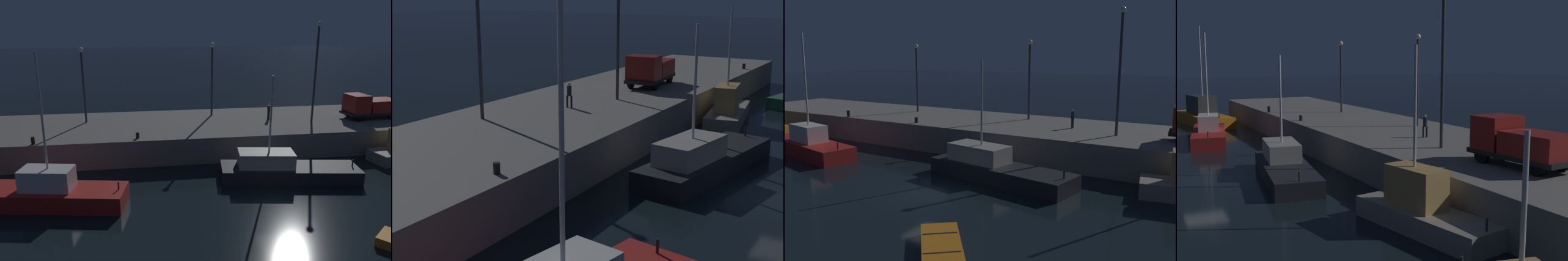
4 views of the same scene
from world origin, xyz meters
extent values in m
plane|color=black|center=(0.00, 0.00, 0.00)|extent=(320.00, 320.00, 0.00)
cube|color=gray|center=(0.00, 13.89, 1.11)|extent=(67.20, 10.64, 2.23)
cube|color=#232328|center=(2.29, 4.55, 0.51)|extent=(10.40, 4.31, 1.02)
cube|color=#ADA899|center=(0.53, 4.83, 1.59)|extent=(4.31, 2.62, 1.13)
cylinder|color=silver|center=(0.74, 4.79, 4.95)|extent=(0.14, 0.14, 5.59)
cylinder|color=#262626|center=(6.88, 3.82, 1.27)|extent=(0.10, 0.10, 0.50)
cube|color=red|center=(-14.45, 2.79, 0.57)|extent=(10.06, 4.48, 1.14)
cube|color=silver|center=(-14.48, 2.80, 1.82)|extent=(3.45, 2.26, 1.36)
cylinder|color=silver|center=(-14.39, 2.78, 6.11)|extent=(0.14, 0.14, 7.22)
cylinder|color=#262626|center=(-10.06, 1.98, 1.39)|extent=(0.10, 0.10, 0.50)
cube|color=orange|center=(5.26, -5.77, 0.26)|extent=(3.88, 4.20, 0.52)
cube|color=olive|center=(5.84, -6.47, 0.54)|extent=(1.17, 1.00, 0.04)
cube|color=olive|center=(4.68, -5.08, 0.54)|extent=(1.17, 1.00, 0.04)
cylinder|color=#38383D|center=(-13.49, 15.35, 5.48)|extent=(0.20, 0.20, 6.51)
sphere|color=#F9EFCC|center=(-13.49, 15.35, 8.91)|extent=(0.44, 0.44, 0.44)
cylinder|color=#38383D|center=(-1.32, 16.44, 5.60)|extent=(0.20, 0.20, 6.75)
sphere|color=#F9EFCC|center=(-1.32, 16.44, 9.16)|extent=(0.44, 0.44, 0.44)
cylinder|color=#38383D|center=(7.57, 12.53, 6.60)|extent=(0.20, 0.20, 8.75)
sphere|color=#F9EFCC|center=(7.57, 12.53, 11.16)|extent=(0.44, 0.44, 0.44)
cylinder|color=black|center=(3.76, 14.00, 2.59)|extent=(0.12, 0.12, 0.74)
cylinder|color=black|center=(3.78, 13.71, 2.59)|extent=(0.12, 0.12, 0.74)
cylinder|color=#1E2333|center=(3.77, 13.86, 3.27)|extent=(0.30, 0.30, 0.61)
sphere|color=beige|center=(3.77, 13.86, 3.68)|extent=(0.18, 0.18, 0.18)
cylinder|color=black|center=(-8.76, 9.47, 2.46)|extent=(0.28, 0.28, 0.47)
cylinder|color=black|center=(-16.74, 8.99, 2.52)|extent=(0.28, 0.28, 0.59)
camera|label=1|loc=(-8.63, -21.01, 11.36)|focal=35.62mm
camera|label=2|loc=(-26.15, -4.78, 9.47)|focal=53.95mm
camera|label=3|loc=(15.13, -18.82, 8.04)|focal=39.16mm
camera|label=4|loc=(32.42, -4.99, 7.63)|focal=46.93mm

